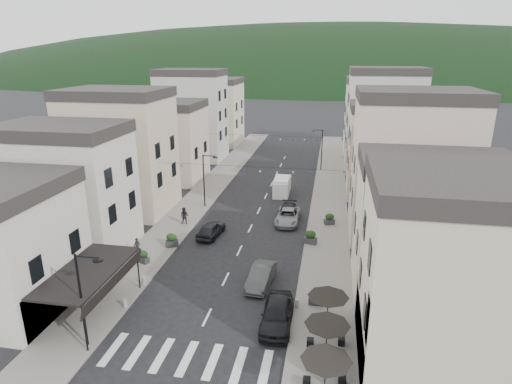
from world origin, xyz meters
TOP-DOWN VIEW (x-y plane):
  - ground at (0.00, 0.00)m, footprint 700.00×700.00m
  - sidewalk_left at (-7.50, 32.00)m, footprint 4.00×76.00m
  - sidewalk_right at (7.50, 32.00)m, footprint 4.00×76.00m
  - hill_backdrop at (0.00, 300.00)m, footprint 640.00×360.00m
  - bistro_building at (14.50, 4.00)m, footprint 10.00×8.00m
  - boutique_awning at (-7.25, 5.00)m, footprint 3.77×7.50m
  - buildings_row_left at (-14.50, 37.75)m, footprint 10.20×54.16m
  - buildings_row_right at (14.50, 36.59)m, footprint 10.20×54.16m
  - cafe_terrace at (7.70, 2.80)m, footprint 2.50×8.10m
  - streetlamp_left_near at (-5.82, 2.00)m, footprint 1.70×0.56m
  - streetlamp_left_far at (-5.82, 26.00)m, footprint 1.70×0.56m
  - streetlamp_right_far at (5.82, 44.00)m, footprint 1.70×0.56m
  - bollards at (0.00, 5.50)m, footprint 11.66×10.26m
  - bunting_near at (0.00, 22.00)m, footprint 19.00×0.28m
  - bunting_far at (0.00, 38.00)m, footprint 19.00×0.28m
  - parked_car_a at (4.60, 6.00)m, footprint 1.98×4.78m
  - parked_car_b at (2.80, 10.68)m, footprint 1.87×4.41m
  - parked_car_c at (3.45, 23.13)m, footprint 2.29×4.94m
  - parked_car_d at (3.30, 24.22)m, footprint 1.87×4.60m
  - parked_car_e at (-3.26, 18.54)m, footprint 2.13×4.31m
  - delivery_van at (1.80, 32.11)m, footprint 1.79×4.47m
  - pedestrian_a at (-8.16, 13.28)m, footprint 0.62×0.44m
  - pedestrian_b at (-6.58, 20.65)m, footprint 0.88×0.70m
  - planter_la at (-7.20, 12.26)m, footprint 1.08×0.85m
  - planter_lb at (-6.00, 15.58)m, footprint 1.23×0.92m
  - planter_ra at (6.96, 8.65)m, footprint 1.06×0.61m
  - planter_rb at (6.00, 18.34)m, footprint 1.24×0.91m
  - planter_rc at (7.63, 23.19)m, footprint 1.14×0.86m

SIDE VIEW (x-z plane):
  - ground at x=0.00m, z-range 0.00..0.00m
  - hill_backdrop at x=0.00m, z-range -35.00..35.00m
  - sidewalk_left at x=-7.50m, z-range 0.00..0.12m
  - sidewalk_right at x=7.50m, z-range 0.00..0.12m
  - bollards at x=0.00m, z-range 0.12..0.72m
  - planter_la at x=-7.20m, z-range 0.10..1.16m
  - parked_car_d at x=3.30m, z-range 0.00..1.33m
  - planter_rc at x=7.63m, z-range 0.10..1.23m
  - planter_ra at x=6.96m, z-range 0.10..1.26m
  - parked_car_c at x=3.45m, z-range 0.00..1.37m
  - parked_car_e at x=-3.26m, z-range 0.00..1.41m
  - parked_car_b at x=2.80m, z-range 0.00..1.41m
  - planter_lb at x=-6.00m, z-range 0.10..1.32m
  - planter_rb at x=6.00m, z-range 0.10..1.34m
  - parked_car_a at x=4.60m, z-range 0.00..1.62m
  - pedestrian_a at x=-8.16m, z-range 0.12..1.72m
  - pedestrian_b at x=-6.58m, z-range 0.12..1.87m
  - delivery_van at x=1.80m, z-range -0.02..2.12m
  - cafe_terrace at x=7.70m, z-range 1.09..3.62m
  - boutique_awning at x=-7.25m, z-range 1.48..4.75m
  - streetlamp_left_near at x=-5.82m, z-range 0.70..6.70m
  - streetlamp_left_far at x=-5.82m, z-range 0.70..6.70m
  - streetlamp_right_far at x=5.82m, z-range 0.70..6.70m
  - bistro_building at x=14.50m, z-range 0.00..10.00m
  - bunting_near at x=0.00m, z-range 5.34..5.96m
  - bunting_far at x=0.00m, z-range 5.34..5.96m
  - buildings_row_left at x=-14.50m, z-range -0.88..13.12m
  - buildings_row_right at x=14.50m, z-range -0.93..13.57m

